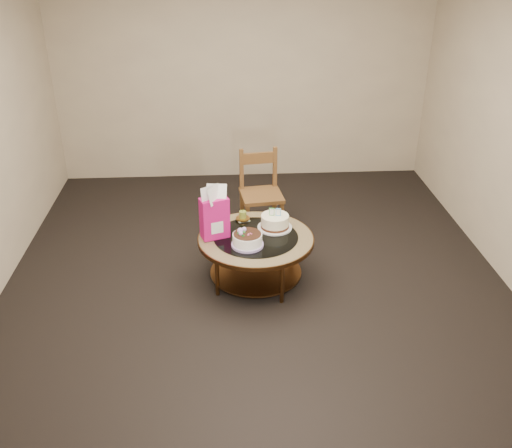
{
  "coord_description": "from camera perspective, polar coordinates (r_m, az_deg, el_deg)",
  "views": [
    {
      "loc": [
        -0.27,
        -4.34,
        2.87
      ],
      "look_at": [
        0.0,
        0.02,
        0.57
      ],
      "focal_mm": 40.0,
      "sensor_mm": 36.0,
      "label": 1
    }
  ],
  "objects": [
    {
      "name": "cream_cake",
      "position": [
        5.09,
        1.9,
        0.21
      ],
      "size": [
        0.31,
        0.31,
        0.2
      ],
      "rotation": [
        0.0,
        0.0,
        -0.16
      ],
      "color": "white",
      "rests_on": "coffee_table"
    },
    {
      "name": "ground",
      "position": [
        5.21,
        -0.01,
        -5.67
      ],
      "size": [
        5.0,
        5.0,
        0.0
      ],
      "primitive_type": "plane",
      "color": "black",
      "rests_on": "ground"
    },
    {
      "name": "dining_chair",
      "position": [
        5.82,
        0.48,
        3.12
      ],
      "size": [
        0.45,
        0.45,
        0.88
      ],
      "rotation": [
        0.0,
        0.0,
        0.12
      ],
      "color": "brown",
      "rests_on": "ground"
    },
    {
      "name": "gift_bag",
      "position": [
        4.88,
        -4.19,
        1.15
      ],
      "size": [
        0.27,
        0.23,
        0.47
      ],
      "rotation": [
        0.0,
        0.0,
        0.33
      ],
      "color": "#C61263",
      "rests_on": "coffee_table"
    },
    {
      "name": "coffee_table",
      "position": [
        5.01,
        -0.01,
        -2.06
      ],
      "size": [
        1.02,
        1.02,
        0.46
      ],
      "color": "#573519",
      "rests_on": "ground"
    },
    {
      "name": "room_walls",
      "position": [
        4.55,
        -0.02,
        10.78
      ],
      "size": [
        4.52,
        5.02,
        2.61
      ],
      "color": "tan",
      "rests_on": "ground"
    },
    {
      "name": "pillar_candle",
      "position": [
        5.24,
        -1.33,
        0.73
      ],
      "size": [
        0.14,
        0.14,
        0.1
      ],
      "rotation": [
        0.0,
        0.0,
        0.3
      ],
      "color": "#EDD961",
      "rests_on": "coffee_table"
    },
    {
      "name": "decorated_cake",
      "position": [
        4.81,
        -0.88,
        -1.63
      ],
      "size": [
        0.27,
        0.27,
        0.16
      ],
      "rotation": [
        0.0,
        0.0,
        0.21
      ],
      "color": "#AE94D1",
      "rests_on": "coffee_table"
    }
  ]
}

